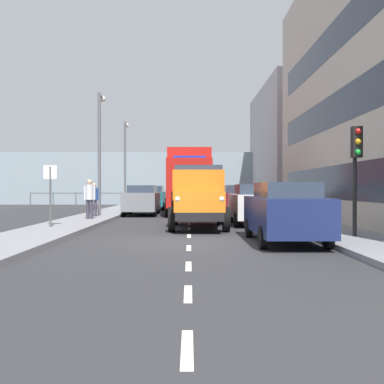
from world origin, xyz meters
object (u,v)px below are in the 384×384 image
(car_teal_oppositeside_1, at_px, (152,197))
(lamp_post_far, at_px, (125,156))
(pedestrian_strolling, at_px, (90,195))
(lamp_post_promenade, at_px, (100,142))
(pedestrian_in_dark_coat, at_px, (90,194))
(traffic_light_near, at_px, (356,157))
(street_sign, at_px, (50,185))
(lorry_cargo_red, at_px, (189,180))
(car_navy_kerbside_near, at_px, (284,211))
(car_maroon_kerbside_2, at_px, (239,200))
(pedestrian_near_railing, at_px, (94,197))
(car_white_kerbside_1, at_px, (253,204))
(car_grey_oppositeside_0, at_px, (142,200))
(truck_vintage_orange, at_px, (198,198))

(car_teal_oppositeside_1, bearing_deg, lamp_post_far, -22.17)
(pedestrian_strolling, relative_size, lamp_post_promenade, 0.28)
(pedestrian_in_dark_coat, distance_m, traffic_light_near, 15.06)
(lamp_post_far, distance_m, street_sign, 17.03)
(lorry_cargo_red, distance_m, car_navy_kerbside_near, 14.51)
(car_navy_kerbside_near, distance_m, pedestrian_in_dark_coat, 13.85)
(lorry_cargo_red, xyz_separation_m, pedestrian_strolling, (4.58, 6.36, -0.85))
(lamp_post_promenade, xyz_separation_m, lamp_post_far, (0.07, -9.77, -0.03))
(pedestrian_strolling, bearing_deg, car_navy_kerbside_near, 132.99)
(car_navy_kerbside_near, bearing_deg, car_teal_oppositeside_1, -74.49)
(lorry_cargo_red, xyz_separation_m, lamp_post_promenade, (4.68, 3.47, 1.88))
(car_teal_oppositeside_1, height_order, street_sign, street_sign)
(pedestrian_strolling, bearing_deg, street_sign, 83.39)
(car_maroon_kerbside_2, relative_size, lamp_post_promenade, 0.63)
(traffic_light_near, bearing_deg, car_maroon_kerbside_2, -79.69)
(car_teal_oppositeside_1, height_order, pedestrian_near_railing, pedestrian_near_railing)
(street_sign, bearing_deg, lorry_cargo_red, -115.59)
(lorry_cargo_red, relative_size, traffic_light_near, 2.56)
(pedestrian_near_railing, bearing_deg, lorry_cargo_red, -136.27)
(car_white_kerbside_1, xyz_separation_m, car_grey_oppositeside_0, (5.46, -6.90, 0.00))
(car_teal_oppositeside_1, xyz_separation_m, pedestrian_near_railing, (2.04, 10.04, 0.23))
(traffic_light_near, distance_m, street_sign, 10.53)
(truck_vintage_orange, distance_m, lorry_cargo_red, 9.79)
(car_white_kerbside_1, xyz_separation_m, traffic_light_near, (-2.14, 6.06, 1.58))
(car_grey_oppositeside_0, bearing_deg, street_sign, 76.29)
(lorry_cargo_red, relative_size, street_sign, 3.65)
(truck_vintage_orange, relative_size, street_sign, 2.51)
(car_maroon_kerbside_2, bearing_deg, pedestrian_strolling, 29.66)
(lamp_post_far, bearing_deg, car_white_kerbside_1, 117.78)
(street_sign, bearing_deg, lamp_post_far, -91.09)
(lamp_post_promenade, bearing_deg, lorry_cargo_red, -143.44)
(car_navy_kerbside_near, relative_size, car_grey_oppositeside_0, 0.99)
(lorry_cargo_red, xyz_separation_m, car_white_kerbside_1, (-2.73, 7.90, -1.18))
(pedestrian_near_railing, relative_size, lamp_post_far, 0.26)
(car_grey_oppositeside_0, height_order, pedestrian_near_railing, pedestrian_near_railing)
(pedestrian_in_dark_coat, bearing_deg, street_sign, 91.86)
(truck_vintage_orange, height_order, car_teal_oppositeside_1, truck_vintage_orange)
(car_grey_oppositeside_0, bearing_deg, lamp_post_far, -74.52)
(car_maroon_kerbside_2, distance_m, pedestrian_strolling, 8.42)
(pedestrian_near_railing, height_order, lamp_post_far, lamp_post_far)
(car_navy_kerbside_near, xyz_separation_m, lamp_post_promenade, (7.41, -10.74, 3.06))
(lamp_post_promenade, bearing_deg, pedestrian_in_dark_coat, -39.48)
(pedestrian_strolling, bearing_deg, car_maroon_kerbside_2, -150.34)
(lorry_cargo_red, bearing_deg, pedestrian_strolling, 54.24)
(pedestrian_strolling, xyz_separation_m, pedestrian_in_dark_coat, (0.74, -3.42, -0.00))
(car_maroon_kerbside_2, distance_m, pedestrian_in_dark_coat, 8.09)
(car_grey_oppositeside_0, bearing_deg, car_maroon_kerbside_2, 167.58)
(lorry_cargo_red, height_order, pedestrian_in_dark_coat, lorry_cargo_red)
(truck_vintage_orange, xyz_separation_m, car_teal_oppositeside_1, (3.08, -15.22, -0.28))
(lorry_cargo_red, distance_m, car_grey_oppositeside_0, 3.13)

